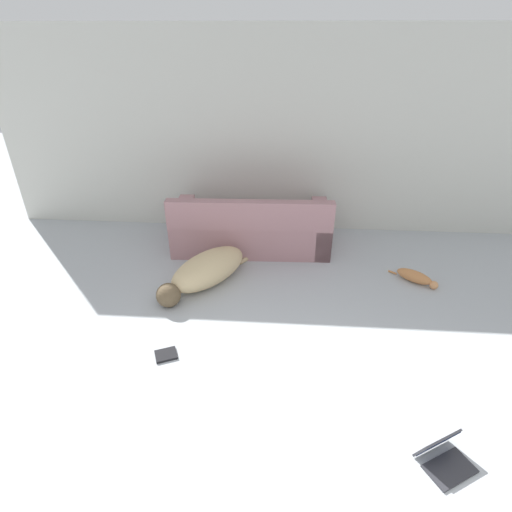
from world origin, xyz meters
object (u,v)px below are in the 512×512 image
Objects in this scene: cat at (416,277)px; laptop_open at (442,454)px; couch at (251,229)px; book_black at (166,355)px; dog at (206,271)px.

laptop_open is (-0.43, -2.27, 0.00)m from cat.
couch is 8.69× the size of book_black.
cat reaches higher than book_black.
cat is 2.31m from laptop_open.
laptop_open is at bearing -62.89° from cat.
cat is 1.20× the size of laptop_open.
couch is 1.58× the size of dog.
couch reaches higher than dog.
couch is 2.24m from book_black.
dog is 3.11× the size of laptop_open.
dog reaches higher than book_black.
laptop_open reaches higher than book_black.
couch reaches higher than cat.
laptop_open is 2.33m from book_black.
laptop_open is 1.77× the size of book_black.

